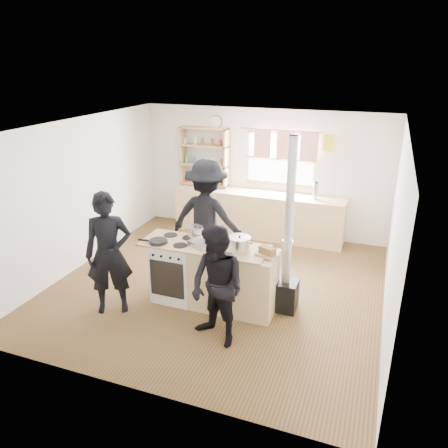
{
  "coord_description": "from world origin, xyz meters",
  "views": [
    {
      "loc": [
        2.24,
        -5.74,
        3.42
      ],
      "look_at": [
        0.14,
        -0.1,
        1.1
      ],
      "focal_mm": 35.0,
      "sensor_mm": 36.0,
      "label": 1
    }
  ],
  "objects_px": {
    "thermos": "(315,191)",
    "person_near_right": "(217,287)",
    "bread_board": "(267,252)",
    "roast_tray": "(203,243)",
    "stockpot_counter": "(239,244)",
    "stockpot_stove": "(195,232)",
    "skillet_greens": "(158,241)",
    "person_far": "(207,218)",
    "flue_heater": "(286,267)",
    "person_near_left": "(109,254)",
    "cooking_island": "(214,276)"
  },
  "relations": [
    {
      "from": "person_near_right",
      "to": "person_far",
      "type": "bearing_deg",
      "value": 139.97
    },
    {
      "from": "person_near_left",
      "to": "person_near_right",
      "type": "relative_size",
      "value": 1.13
    },
    {
      "from": "person_near_left",
      "to": "thermos",
      "type": "bearing_deg",
      "value": 28.01
    },
    {
      "from": "thermos",
      "to": "person_near_right",
      "type": "height_order",
      "value": "person_near_right"
    },
    {
      "from": "stockpot_stove",
      "to": "person_far",
      "type": "distance_m",
      "value": 0.75
    },
    {
      "from": "flue_heater",
      "to": "stockpot_counter",
      "type": "bearing_deg",
      "value": -157.24
    },
    {
      "from": "cooking_island",
      "to": "stockpot_counter",
      "type": "bearing_deg",
      "value": -2.82
    },
    {
      "from": "cooking_island",
      "to": "stockpot_counter",
      "type": "xyz_separation_m",
      "value": [
        0.39,
        -0.02,
        0.57
      ]
    },
    {
      "from": "stockpot_counter",
      "to": "flue_heater",
      "type": "relative_size",
      "value": 0.12
    },
    {
      "from": "roast_tray",
      "to": "person_near_left",
      "type": "relative_size",
      "value": 0.24
    },
    {
      "from": "stockpot_counter",
      "to": "person_near_left",
      "type": "bearing_deg",
      "value": -159.77
    },
    {
      "from": "person_near_left",
      "to": "person_far",
      "type": "height_order",
      "value": "person_far"
    },
    {
      "from": "skillet_greens",
      "to": "person_far",
      "type": "distance_m",
      "value": 1.15
    },
    {
      "from": "skillet_greens",
      "to": "stockpot_stove",
      "type": "relative_size",
      "value": 1.19
    },
    {
      "from": "bread_board",
      "to": "roast_tray",
      "type": "bearing_deg",
      "value": -179.37
    },
    {
      "from": "stockpot_counter",
      "to": "person_far",
      "type": "bearing_deg",
      "value": 132.3
    },
    {
      "from": "cooking_island",
      "to": "stockpot_stove",
      "type": "relative_size",
      "value": 8.24
    },
    {
      "from": "thermos",
      "to": "flue_heater",
      "type": "bearing_deg",
      "value": -89.13
    },
    {
      "from": "roast_tray",
      "to": "bread_board",
      "type": "distance_m",
      "value": 0.93
    },
    {
      "from": "person_near_right",
      "to": "thermos",
      "type": "bearing_deg",
      "value": 104.6
    },
    {
      "from": "cooking_island",
      "to": "flue_heater",
      "type": "height_order",
      "value": "flue_heater"
    },
    {
      "from": "person_near_right",
      "to": "stockpot_stove",
      "type": "bearing_deg",
      "value": 149.96
    },
    {
      "from": "stockpot_stove",
      "to": "stockpot_counter",
      "type": "bearing_deg",
      "value": -16.24
    },
    {
      "from": "flue_heater",
      "to": "person_far",
      "type": "relative_size",
      "value": 1.3
    },
    {
      "from": "stockpot_stove",
      "to": "stockpot_counter",
      "type": "height_order",
      "value": "stockpot_counter"
    },
    {
      "from": "bread_board",
      "to": "flue_heater",
      "type": "height_order",
      "value": "flue_heater"
    },
    {
      "from": "person_near_right",
      "to": "person_far",
      "type": "relative_size",
      "value": 0.81
    },
    {
      "from": "person_near_right",
      "to": "flue_heater",
      "type": "bearing_deg",
      "value": 83.11
    },
    {
      "from": "person_near_left",
      "to": "stockpot_counter",
      "type": "bearing_deg",
      "value": -8.26
    },
    {
      "from": "person_far",
      "to": "bread_board",
      "type": "bearing_deg",
      "value": 144.13
    },
    {
      "from": "stockpot_counter",
      "to": "person_near_right",
      "type": "height_order",
      "value": "person_near_right"
    },
    {
      "from": "stockpot_stove",
      "to": "person_far",
      "type": "xyz_separation_m",
      "value": [
        -0.12,
        0.74,
        -0.05
      ]
    },
    {
      "from": "skillet_greens",
      "to": "stockpot_stove",
      "type": "height_order",
      "value": "stockpot_stove"
    },
    {
      "from": "roast_tray",
      "to": "person_near_right",
      "type": "distance_m",
      "value": 0.95
    },
    {
      "from": "stockpot_stove",
      "to": "person_near_left",
      "type": "relative_size",
      "value": 0.14
    },
    {
      "from": "bread_board",
      "to": "person_near_right",
      "type": "relative_size",
      "value": 0.21
    },
    {
      "from": "stockpot_counter",
      "to": "stockpot_stove",
      "type": "bearing_deg",
      "value": 163.76
    },
    {
      "from": "skillet_greens",
      "to": "flue_heater",
      "type": "xyz_separation_m",
      "value": [
        1.78,
        0.41,
        -0.29
      ]
    },
    {
      "from": "thermos",
      "to": "person_near_left",
      "type": "height_order",
      "value": "person_near_left"
    },
    {
      "from": "stockpot_stove",
      "to": "person_far",
      "type": "relative_size",
      "value": 0.12
    },
    {
      "from": "person_far",
      "to": "thermos",
      "type": "bearing_deg",
      "value": -126.87
    },
    {
      "from": "stockpot_stove",
      "to": "bread_board",
      "type": "relative_size",
      "value": 0.71
    },
    {
      "from": "roast_tray",
      "to": "bread_board",
      "type": "relative_size",
      "value": 1.26
    },
    {
      "from": "thermos",
      "to": "roast_tray",
      "type": "height_order",
      "value": "thermos"
    },
    {
      "from": "roast_tray",
      "to": "stockpot_stove",
      "type": "height_order",
      "value": "stockpot_stove"
    },
    {
      "from": "cooking_island",
      "to": "person_near_left",
      "type": "xyz_separation_m",
      "value": [
        -1.29,
        -0.64,
        0.41
      ]
    },
    {
      "from": "stockpot_counter",
      "to": "flue_heater",
      "type": "height_order",
      "value": "flue_heater"
    },
    {
      "from": "cooking_island",
      "to": "flue_heater",
      "type": "xyz_separation_m",
      "value": [
        1.0,
        0.24,
        0.2
      ]
    },
    {
      "from": "person_near_right",
      "to": "bread_board",
      "type": "bearing_deg",
      "value": 86.39
    },
    {
      "from": "flue_heater",
      "to": "roast_tray",
      "type": "bearing_deg",
      "value": -166.58
    }
  ]
}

